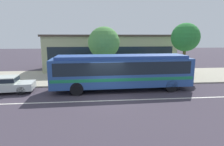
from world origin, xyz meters
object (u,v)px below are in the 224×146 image
(street_tree_mid_block, at_px, (185,38))
(sedan_behind_bus, at_px, (1,84))
(pedestrian_walking_along_curb, at_px, (159,71))
(street_tree_near_stop, at_px, (104,43))
(transit_bus, at_px, (122,70))
(pedestrian_waiting_near_sign, at_px, (170,71))
(bus_stop_sign, at_px, (166,66))

(street_tree_mid_block, bearing_deg, sedan_behind_bus, -166.39)
(pedestrian_walking_along_curb, bearing_deg, street_tree_near_stop, 154.73)
(sedan_behind_bus, distance_m, pedestrian_walking_along_curb, 13.40)
(transit_bus, bearing_deg, pedestrian_waiting_near_sign, 25.70)
(sedan_behind_bus, bearing_deg, bus_stop_sign, 8.16)
(pedestrian_waiting_near_sign, relative_size, street_tree_mid_block, 0.30)
(street_tree_near_stop, relative_size, street_tree_mid_block, 0.93)
(sedan_behind_bus, relative_size, pedestrian_walking_along_curb, 2.73)
(transit_bus, height_order, pedestrian_waiting_near_sign, transit_bus)
(sedan_behind_bus, distance_m, street_tree_mid_block, 17.53)
(transit_bus, distance_m, bus_stop_sign, 4.99)
(street_tree_near_stop, xyz_separation_m, street_tree_mid_block, (8.43, -0.22, 0.52))
(pedestrian_waiting_near_sign, distance_m, street_tree_near_stop, 7.04)
(pedestrian_walking_along_curb, distance_m, street_tree_mid_block, 5.11)
(bus_stop_sign, bearing_deg, street_tree_near_stop, 158.52)
(transit_bus, bearing_deg, sedan_behind_bus, 179.66)
(transit_bus, height_order, sedan_behind_bus, transit_bus)
(sedan_behind_bus, distance_m, bus_stop_sign, 14.17)
(bus_stop_sign, height_order, street_tree_near_stop, street_tree_near_stop)
(pedestrian_walking_along_curb, height_order, bus_stop_sign, bus_stop_sign)
(pedestrian_waiting_near_sign, relative_size, pedestrian_walking_along_curb, 0.97)
(street_tree_mid_block, bearing_deg, bus_stop_sign, -142.89)
(pedestrian_walking_along_curb, bearing_deg, pedestrian_waiting_near_sign, 20.45)
(transit_bus, xyz_separation_m, bus_stop_sign, (4.55, 2.06, -0.01))
(street_tree_near_stop, bearing_deg, pedestrian_walking_along_curb, -25.27)
(pedestrian_waiting_near_sign, height_order, street_tree_near_stop, street_tree_near_stop)
(bus_stop_sign, relative_size, street_tree_near_stop, 0.46)
(pedestrian_waiting_near_sign, height_order, pedestrian_walking_along_curb, pedestrian_walking_along_curb)
(sedan_behind_bus, bearing_deg, street_tree_near_stop, 27.30)
(pedestrian_waiting_near_sign, xyz_separation_m, bus_stop_sign, (-0.51, -0.37, 0.56))
(sedan_behind_bus, distance_m, pedestrian_waiting_near_sign, 14.71)
(bus_stop_sign, relative_size, street_tree_mid_block, 0.43)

